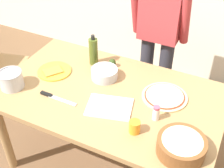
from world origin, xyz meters
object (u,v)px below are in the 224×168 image
plate_with_slice (54,71)px  olive_oil_bottle (93,51)px  mixing_bowl_steel (104,73)px  cutting_board_white (109,107)px  dining_table (109,103)px  avocado (112,63)px  popcorn_bowl (182,145)px  salt_shaker (156,113)px  person_cook (160,28)px  steel_pot (11,79)px  cup_orange (135,127)px  pizza_raw_on_board (165,96)px  chef_knife (54,97)px

plate_with_slice → olive_oil_bottle: size_ratio=1.02×
plate_with_slice → mixing_bowl_steel: size_ratio=1.30×
olive_oil_bottle → cutting_board_white: olive_oil_bottle is taller
dining_table → olive_oil_bottle: bearing=134.2°
olive_oil_bottle → avocado: size_ratio=3.66×
plate_with_slice → popcorn_bowl: size_ratio=0.93×
popcorn_bowl → salt_shaker: size_ratio=2.64×
cutting_board_white → avocado: avocado is taller
salt_shaker → person_cook: bearing=108.4°
popcorn_bowl → steel_pot: bearing=177.8°
cutting_board_white → avocado: (-0.19, 0.44, 0.03)m
popcorn_bowl → mixing_bowl_steel: popcorn_bowl is taller
cup_orange → salt_shaker: 0.18m
mixing_bowl_steel → plate_with_slice: bearing=-164.5°
mixing_bowl_steel → salt_shaker: salt_shaker is taller
popcorn_bowl → salt_shaker: 0.29m
salt_shaker → plate_with_slice: bearing=170.8°
dining_table → person_cook: size_ratio=0.99×
person_cook → plate_with_slice: size_ratio=6.23×
olive_oil_bottle → avocado: bearing=8.2°
pizza_raw_on_board → cutting_board_white: (-0.30, -0.26, -0.00)m
chef_knife → cutting_board_white: bearing=11.4°
cup_orange → avocado: (-0.43, 0.57, -0.01)m
dining_table → avocado: size_ratio=22.86×
person_cook → popcorn_bowl: (0.50, -1.05, -0.12)m
pizza_raw_on_board → olive_oil_bottle: (-0.65, 0.16, 0.10)m
plate_with_slice → olive_oil_bottle: 0.34m
pizza_raw_on_board → mixing_bowl_steel: bearing=177.6°
cup_orange → mixing_bowl_steel: bearing=135.4°
cup_orange → chef_knife: cup_orange is taller
olive_oil_bottle → salt_shaker: 0.77m
pizza_raw_on_board → plate_with_slice: (-0.87, -0.09, -0.00)m
cutting_board_white → person_cook: bearing=88.1°
steel_pot → cup_orange: bearing=-1.1°
plate_with_slice → steel_pot: steel_pot is taller
dining_table → steel_pot: (-0.67, -0.24, 0.16)m
cutting_board_white → cup_orange: bearing=-28.4°
mixing_bowl_steel → cup_orange: 0.59m
popcorn_bowl → avocado: 0.94m
dining_table → steel_pot: steel_pot is taller
plate_with_slice → avocado: size_ratio=3.71×
plate_with_slice → person_cook: bearing=49.9°
plate_with_slice → chef_knife: size_ratio=0.90×
olive_oil_bottle → plate_with_slice: bearing=-132.2°
person_cook → salt_shaker: person_cook is taller
steel_pot → plate_with_slice: bearing=59.7°
cup_orange → avocado: 0.71m
plate_with_slice → chef_knife: (0.17, -0.26, -0.00)m
chef_knife → mixing_bowl_steel: bearing=59.8°
person_cook → salt_shaker: 0.91m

